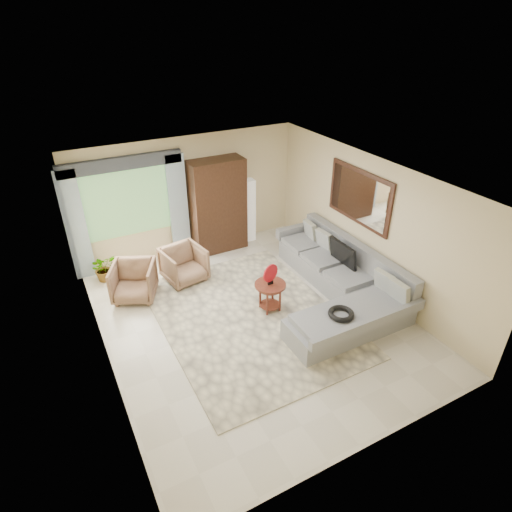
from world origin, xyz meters
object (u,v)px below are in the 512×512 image
sectional_sofa (340,284)px  floor_lamp (249,210)px  armoire (218,206)px  coffee_table (270,296)px  tv_screen (343,254)px  armchair_left (134,281)px  armchair_right (184,265)px  potted_plant (104,268)px

sectional_sofa → floor_lamp: size_ratio=2.31×
armoire → coffee_table: bearing=-93.3°
tv_screen → armoire: bearing=120.2°
tv_screen → armoire: 3.00m
tv_screen → floor_lamp: bearing=104.9°
sectional_sofa → coffee_table: 1.41m
armchair_left → armoire: (2.23, 1.08, 0.69)m
armchair_right → potted_plant: size_ratio=1.43×
tv_screen → coffee_table: 1.71m
armchair_left → armoire: armoire is taller
armchair_right → armoire: 1.66m
sectional_sofa → potted_plant: bearing=144.6°
tv_screen → floor_lamp: floor_lamp is taller
coffee_table → potted_plant: 3.51m
coffee_table → armchair_right: (-1.03, 1.70, 0.06)m
tv_screen → armchair_right: (-2.69, 1.64, -0.36)m
sectional_sofa → armchair_left: 3.92m
tv_screen → armchair_right: size_ratio=0.93×
armoire → floor_lamp: armoire is taller
armchair_right → floor_lamp: 2.26m
coffee_table → tv_screen: bearing=2.2°
tv_screen → armchair_left: (-3.73, 1.50, -0.36)m
sectional_sofa → tv_screen: bearing=50.4°
armoire → potted_plant: bearing=-176.7°
sectional_sofa → armchair_right: size_ratio=4.35×
potted_plant → floor_lamp: floor_lamp is taller
armoire → armchair_left: bearing=-154.3°
tv_screen → armoire: armoire is taller
potted_plant → armchair_left: bearing=-66.7°
armchair_right → coffee_table: bearing=-68.6°
tv_screen → armchair_right: tv_screen is taller
sectional_sofa → armchair_right: bearing=141.0°
potted_plant → armoire: bearing=3.3°
armchair_right → floor_lamp: (1.99, 1.00, 0.39)m
potted_plant → armoire: (2.63, 0.15, 0.77)m
armchair_right → armoire: armoire is taller
sectional_sofa → armoire: 3.24m
armchair_left → armchair_right: same height
tv_screen → armchair_left: size_ratio=0.93×
coffee_table → potted_plant: size_ratio=1.03×
sectional_sofa → floor_lamp: bearing=98.3°
tv_screen → armchair_left: bearing=158.1°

